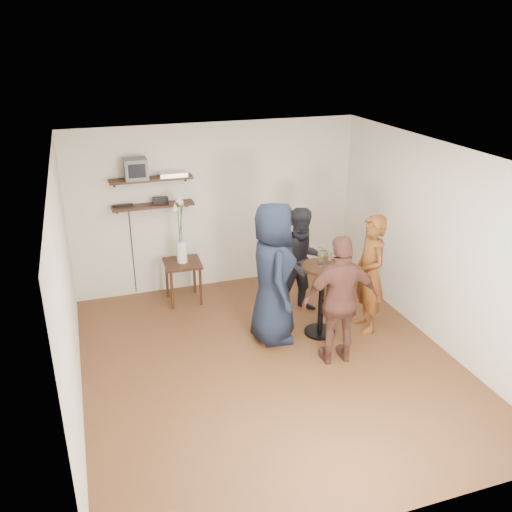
% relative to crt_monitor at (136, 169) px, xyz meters
% --- Properties ---
extents(room, '(4.58, 5.08, 2.68)m').
position_rel_crt_monitor_xyz_m(room, '(1.21, -2.38, -0.72)').
color(room, '#4C2718').
rests_on(room, ground).
extents(shelf_upper, '(1.20, 0.25, 0.04)m').
position_rel_crt_monitor_xyz_m(shelf_upper, '(0.21, 0.00, -0.17)').
color(shelf_upper, black).
rests_on(shelf_upper, room).
extents(shelf_lower, '(1.20, 0.25, 0.04)m').
position_rel_crt_monitor_xyz_m(shelf_lower, '(0.21, 0.00, -0.57)').
color(shelf_lower, black).
rests_on(shelf_lower, room).
extents(crt_monitor, '(0.32, 0.30, 0.30)m').
position_rel_crt_monitor_xyz_m(crt_monitor, '(0.00, 0.00, 0.00)').
color(crt_monitor, '#59595B').
rests_on(crt_monitor, shelf_upper).
extents(dvd_deck, '(0.40, 0.24, 0.06)m').
position_rel_crt_monitor_xyz_m(dvd_deck, '(0.53, 0.00, -0.12)').
color(dvd_deck, silver).
rests_on(dvd_deck, shelf_upper).
extents(radio, '(0.22, 0.10, 0.10)m').
position_rel_crt_monitor_xyz_m(radio, '(0.32, 0.00, -0.50)').
color(radio, black).
rests_on(radio, shelf_lower).
extents(power_strip, '(0.30, 0.05, 0.03)m').
position_rel_crt_monitor_xyz_m(power_strip, '(-0.22, 0.05, -0.54)').
color(power_strip, black).
rests_on(power_strip, shelf_lower).
extents(side_table, '(0.56, 0.56, 0.65)m').
position_rel_crt_monitor_xyz_m(side_table, '(0.53, -0.35, -1.48)').
color(side_table, black).
rests_on(side_table, room).
extents(vase_lilies, '(0.20, 0.21, 1.07)m').
position_rel_crt_monitor_xyz_m(vase_lilies, '(0.53, -0.35, -1.03)').
color(vase_lilies, silver).
rests_on(vase_lilies, side_table).
extents(drinks_table, '(0.55, 0.55, 1.01)m').
position_rel_crt_monitor_xyz_m(drinks_table, '(2.10, -1.89, -1.37)').
color(drinks_table, black).
rests_on(drinks_table, room).
extents(wine_glass_fl, '(0.06, 0.06, 0.19)m').
position_rel_crt_monitor_xyz_m(wine_glass_fl, '(2.04, -1.92, -0.88)').
color(wine_glass_fl, silver).
rests_on(wine_glass_fl, drinks_table).
extents(wine_glass_fr, '(0.06, 0.06, 0.19)m').
position_rel_crt_monitor_xyz_m(wine_glass_fr, '(2.17, -1.94, -0.88)').
color(wine_glass_fr, silver).
rests_on(wine_glass_fr, drinks_table).
extents(wine_glass_bl, '(0.07, 0.07, 0.22)m').
position_rel_crt_monitor_xyz_m(wine_glass_bl, '(2.09, -1.83, -0.86)').
color(wine_glass_bl, silver).
rests_on(wine_glass_bl, drinks_table).
extents(wine_glass_br, '(0.06, 0.06, 0.18)m').
position_rel_crt_monitor_xyz_m(wine_glass_br, '(2.13, -1.88, -0.89)').
color(wine_glass_br, silver).
rests_on(wine_glass_br, drinks_table).
extents(person_plaid, '(0.46, 0.64, 1.64)m').
position_rel_crt_monitor_xyz_m(person_plaid, '(2.76, -1.96, -1.20)').
color(person_plaid, '#B21F14').
rests_on(person_plaid, room).
extents(person_dark, '(0.77, 0.60, 1.58)m').
position_rel_crt_monitor_xyz_m(person_dark, '(2.10, -1.23, -1.23)').
color(person_dark, black).
rests_on(person_dark, room).
extents(person_navy, '(0.73, 1.00, 1.89)m').
position_rel_crt_monitor_xyz_m(person_navy, '(1.44, -1.80, -1.07)').
color(person_navy, black).
rests_on(person_navy, room).
extents(person_brown, '(1.00, 0.50, 1.65)m').
position_rel_crt_monitor_xyz_m(person_brown, '(2.03, -2.55, -1.19)').
color(person_brown, '#4F2B22').
rests_on(person_brown, room).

